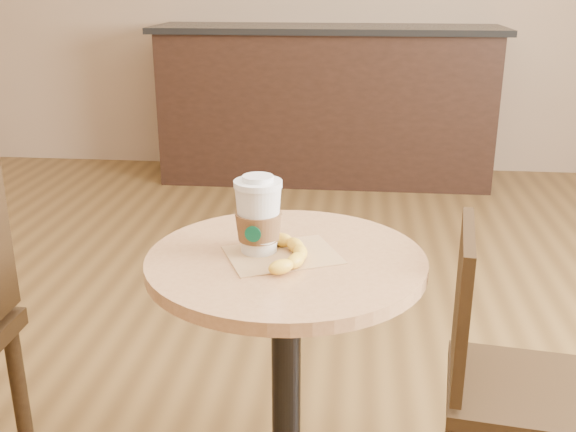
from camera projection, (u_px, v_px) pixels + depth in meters
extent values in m
cylinder|color=black|center=(286.00, 398.00, 1.63)|extent=(0.07, 0.07, 0.72)
cylinder|color=#B07D51|center=(286.00, 262.00, 1.51)|extent=(0.63, 0.63, 0.03)
cylinder|color=black|center=(22.00, 406.00, 1.80)|extent=(0.04, 0.04, 0.51)
cube|color=black|center=(521.00, 391.00, 1.63)|extent=(0.39, 0.39, 0.03)
cylinder|color=black|center=(566.00, 430.00, 1.80)|extent=(0.03, 0.03, 0.39)
cylinder|color=black|center=(452.00, 414.00, 1.86)|extent=(0.03, 0.03, 0.39)
cube|color=black|center=(462.00, 303.00, 1.59)|extent=(0.07, 0.33, 0.37)
cube|color=black|center=(326.00, 107.00, 4.61)|extent=(2.20, 0.60, 1.00)
cube|color=black|center=(327.00, 29.00, 4.43)|extent=(2.30, 0.65, 0.04)
cube|color=#AC8353|center=(282.00, 255.00, 1.50)|extent=(0.29, 0.26, 0.00)
cylinder|color=white|center=(258.00, 184.00, 1.47)|extent=(0.11, 0.11, 0.01)
cylinder|color=white|center=(258.00, 178.00, 1.47)|extent=(0.07, 0.07, 0.01)
cylinder|color=#074B32|center=(253.00, 234.00, 1.46)|extent=(0.04, 0.01, 0.04)
ellipsoid|color=brown|center=(261.00, 234.00, 1.50)|extent=(0.07, 0.07, 0.05)
ellipsoid|color=beige|center=(261.00, 227.00, 1.50)|extent=(0.03, 0.03, 0.01)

